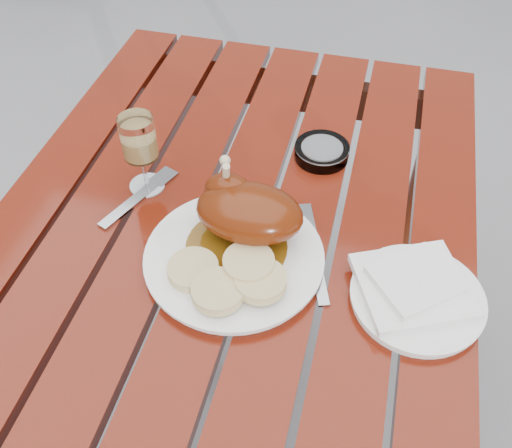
{
  "coord_description": "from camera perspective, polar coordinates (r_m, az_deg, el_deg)",
  "views": [
    {
      "loc": [
        0.2,
        -0.59,
        1.45
      ],
      "look_at": [
        0.05,
        0.01,
        0.78
      ],
      "focal_mm": 40.0,
      "sensor_mm": 36.0,
      "label": 1
    }
  ],
  "objects": [
    {
      "name": "dinner_plate",
      "position": [
        0.89,
        -2.2,
        -3.44
      ],
      "size": [
        0.33,
        0.33,
        0.02
      ],
      "primitive_type": "cylinder",
      "rotation": [
        0.0,
        0.0,
        -0.18
      ],
      "color": "white",
      "rests_on": "table"
    },
    {
      "name": "fork",
      "position": [
        1.01,
        -11.95,
        2.38
      ],
      "size": [
        0.08,
        0.16,
        0.01
      ],
      "primitive_type": "cube",
      "rotation": [
        0.0,
        0.0,
        -0.38
      ],
      "color": "gray",
      "rests_on": "table"
    },
    {
      "name": "napkin",
      "position": [
        0.87,
        15.38,
        -5.99
      ],
      "size": [
        0.2,
        0.19,
        0.01
      ],
      "primitive_type": "cube",
      "rotation": [
        0.0,
        0.0,
        0.44
      ],
      "color": "white",
      "rests_on": "side_plate"
    },
    {
      "name": "side_plate",
      "position": [
        0.88,
        15.79,
        -7.18
      ],
      "size": [
        0.22,
        0.22,
        0.02
      ],
      "primitive_type": "cylinder",
      "rotation": [
        0.0,
        0.0,
        0.12
      ],
      "color": "white",
      "rests_on": "table"
    },
    {
      "name": "table",
      "position": [
        1.24,
        -2.46,
        -12.9
      ],
      "size": [
        0.8,
        1.2,
        0.75
      ],
      "primitive_type": "cube",
      "color": "maroon",
      "rests_on": "ground"
    },
    {
      "name": "roast_duck",
      "position": [
        0.88,
        -1.04,
        1.28
      ],
      "size": [
        0.18,
        0.17,
        0.12
      ],
      "color": "#613C0B",
      "rests_on": "dinner_plate"
    },
    {
      "name": "ashtray",
      "position": [
        1.07,
        6.59,
        7.2
      ],
      "size": [
        0.11,
        0.11,
        0.03
      ],
      "primitive_type": "cylinder",
      "rotation": [
        0.0,
        0.0,
        0.1
      ],
      "color": "#B2B7BC",
      "rests_on": "table"
    },
    {
      "name": "knife",
      "position": [
        0.9,
        5.89,
        -3.5
      ],
      "size": [
        0.07,
        0.17,
        0.01
      ],
      "primitive_type": "cube",
      "rotation": [
        0.0,
        0.0,
        0.33
      ],
      "color": "gray",
      "rests_on": "table"
    },
    {
      "name": "wine_glass",
      "position": [
        0.98,
        -11.39,
        6.86
      ],
      "size": [
        0.08,
        0.08,
        0.15
      ],
      "primitive_type": "cylinder",
      "rotation": [
        0.0,
        0.0,
        -0.37
      ],
      "color": "tan",
      "rests_on": "table"
    },
    {
      "name": "ground",
      "position": [
        1.57,
        -2.0,
        -19.73
      ],
      "size": [
        60.0,
        60.0,
        0.0
      ],
      "primitive_type": "plane",
      "color": "slate",
      "rests_on": "ground"
    },
    {
      "name": "bread_dumplings",
      "position": [
        0.84,
        -2.62,
        -5.22
      ],
      "size": [
        0.18,
        0.13,
        0.03
      ],
      "color": "#D0BF7E",
      "rests_on": "dinner_plate"
    }
  ]
}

